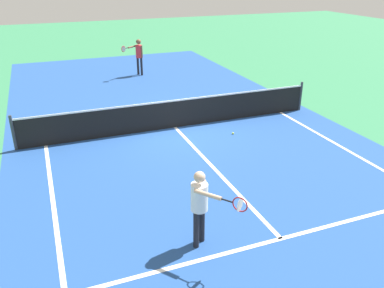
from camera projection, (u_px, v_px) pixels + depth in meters
The scene contains 9 objects.
ground_plane at pixel (175, 127), 13.27m from camera, with size 60.00×60.00×0.00m, color #337F51.
court_surface_inbounds at pixel (175, 127), 13.27m from camera, with size 10.62×24.40×0.00m, color #234C93.
line_sideline_left at pixel (63, 277), 6.85m from camera, with size 0.10×11.89×0.01m, color white.
line_service_near at pixel (281, 239), 7.83m from camera, with size 8.22×0.10×0.01m, color white.
line_center_service at pixel (214, 169), 10.55m from camera, with size 0.10×6.40×0.01m, color white.
net at pixel (175, 113), 13.07m from camera, with size 9.94×0.09×1.07m.
player_near at pixel (201, 201), 7.29m from camera, with size 0.67×1.07×1.57m.
player_far at pixel (139, 53), 19.26m from camera, with size 1.12×0.71×1.74m.
tennis_ball_near_net at pixel (233, 133), 12.71m from camera, with size 0.07×0.07×0.07m, color #CCE033.
Camera 1 is at (-3.96, -11.71, 4.90)m, focal length 37.14 mm.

